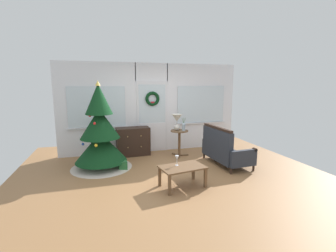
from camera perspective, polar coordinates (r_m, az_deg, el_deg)
ground_plane at (r=5.23m, az=1.15°, el=-11.90°), size 6.76×6.76×0.00m
back_wall_with_door at (r=6.91m, az=-3.90°, el=4.39°), size 5.20×0.19×2.55m
christmas_tree at (r=5.74m, az=-15.97°, el=-2.29°), size 1.42×1.42×2.04m
dresser_cabinet at (r=6.67m, az=-8.39°, el=-3.68°), size 0.91×0.47×0.78m
settee_sofa at (r=5.98m, az=13.22°, el=-5.56°), size 0.80×1.40×0.96m
side_table at (r=6.46m, az=2.75°, el=-2.92°), size 0.50×0.48×0.72m
table_lamp at (r=6.39m, az=2.16°, el=1.46°), size 0.28×0.28×0.44m
flower_vase at (r=6.37m, az=3.79°, el=-0.10°), size 0.11×0.10×0.35m
coffee_table at (r=4.60m, az=3.50°, el=-10.39°), size 0.91×0.65×0.41m
wine_glass at (r=4.59m, az=2.17°, el=-7.77°), size 0.08×0.08×0.20m
gift_box at (r=5.67m, az=-10.81°, el=-9.26°), size 0.20×0.18×0.20m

